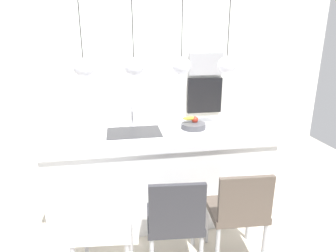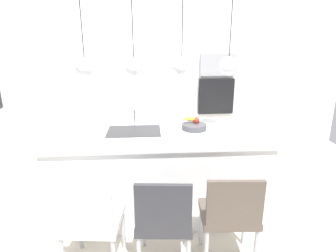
{
  "view_description": "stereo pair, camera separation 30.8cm",
  "coord_description": "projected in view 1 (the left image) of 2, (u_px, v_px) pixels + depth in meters",
  "views": [
    {
      "loc": [
        -0.41,
        -2.9,
        1.93
      ],
      "look_at": [
        0.1,
        0.0,
        1.0
      ],
      "focal_mm": 31.21,
      "sensor_mm": 36.0,
      "label": 1
    },
    {
      "loc": [
        -0.1,
        -2.93,
        1.93
      ],
      "look_at": [
        0.1,
        0.0,
        1.0
      ],
      "focal_mm": 31.21,
      "sensor_mm": 36.0,
      "label": 2
    }
  ],
  "objects": [
    {
      "name": "chair_near",
      "position": [
        102.0,
        224.0,
        2.3
      ],
      "size": [
        0.51,
        0.52,
        0.86
      ],
      "color": "white",
      "rests_on": "ground"
    },
    {
      "name": "floor",
      "position": [
        159.0,
        209.0,
        3.37
      ],
      "size": [
        6.6,
        6.6,
        0.0
      ],
      "primitive_type": "plane",
      "color": "beige",
      "rests_on": "ground"
    },
    {
      "name": "microwave",
      "position": [
        206.0,
        64.0,
        4.57
      ],
      "size": [
        0.54,
        0.08,
        0.34
      ],
      "primitive_type": "cube",
      "color": "#9E9EA3",
      "rests_on": "back_wall"
    },
    {
      "name": "oven",
      "position": [
        204.0,
        95.0,
        4.72
      ],
      "size": [
        0.56,
        0.08,
        0.56
      ],
      "primitive_type": "cube",
      "color": "black",
      "rests_on": "back_wall"
    },
    {
      "name": "pendant_light_center_right",
      "position": [
        182.0,
        66.0,
        2.92
      ],
      "size": [
        0.19,
        0.19,
        0.79
      ],
      "color": "silver"
    },
    {
      "name": "pendant_light_right",
      "position": [
        227.0,
        65.0,
        3.0
      ],
      "size": [
        0.19,
        0.19,
        0.79
      ],
      "color": "silver"
    },
    {
      "name": "back_wall",
      "position": [
        143.0,
        76.0,
        4.53
      ],
      "size": [
        6.0,
        0.1,
        2.6
      ],
      "primitive_type": "cube",
      "color": "white",
      "rests_on": "ground"
    },
    {
      "name": "chair_middle",
      "position": [
        175.0,
        218.0,
        2.39
      ],
      "size": [
        0.5,
        0.48,
        0.87
      ],
      "color": "#333338",
      "rests_on": "ground"
    },
    {
      "name": "faucet",
      "position": [
        132.0,
        114.0,
        3.2
      ],
      "size": [
        0.02,
        0.17,
        0.22
      ],
      "color": "silver",
      "rests_on": "kitchen_island"
    },
    {
      "name": "sink_basin",
      "position": [
        134.0,
        133.0,
        3.04
      ],
      "size": [
        0.56,
        0.4,
        0.02
      ],
      "primitive_type": "cube",
      "color": "#2D2D30",
      "rests_on": "kitchen_island"
    },
    {
      "name": "kitchen_island",
      "position": [
        159.0,
        171.0,
        3.23
      ],
      "size": [
        2.3,
        0.96,
        0.95
      ],
      "color": "white",
      "rests_on": "ground"
    },
    {
      "name": "pendant_light_center_left",
      "position": [
        134.0,
        67.0,
        2.84
      ],
      "size": [
        0.19,
        0.19,
        0.79
      ],
      "color": "silver"
    },
    {
      "name": "pendant_light_left",
      "position": [
        84.0,
        68.0,
        2.76
      ],
      "size": [
        0.19,
        0.19,
        0.79
      ],
      "color": "silver"
    },
    {
      "name": "chair_far",
      "position": [
        239.0,
        209.0,
        2.48
      ],
      "size": [
        0.49,
        0.44,
        0.87
      ],
      "color": "brown",
      "rests_on": "ground"
    },
    {
      "name": "fruit_bowl",
      "position": [
        193.0,
        125.0,
        3.16
      ],
      "size": [
        0.26,
        0.26,
        0.14
      ],
      "color": "#4C4C51",
      "rests_on": "kitchen_island"
    }
  ]
}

